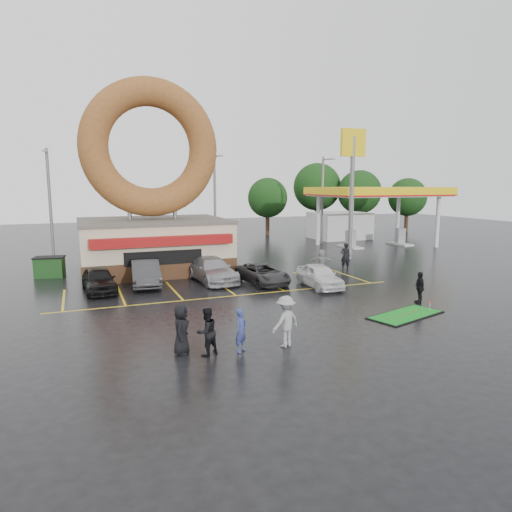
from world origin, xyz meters
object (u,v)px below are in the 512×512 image
object	(u,v)px
shell_sign	(352,169)
car_silver	(212,270)
car_dgrey	(146,273)
putting_green	(406,315)
car_white	(320,276)
person_cameraman	(420,288)
donut_shop	(152,209)
person_blue	(241,330)
dumpster	(50,267)
gas_station	(360,208)
streetlight_right	(323,198)
car_grey	(263,274)
car_black	(99,280)
streetlight_left	(50,202)
streetlight_mid	(215,200)

from	to	relation	value
shell_sign	car_silver	world-z (taller)	shell_sign
car_dgrey	putting_green	world-z (taller)	car_dgrey
car_white	person_cameraman	xyz separation A→B (m)	(3.02, -5.22, 0.13)
donut_shop	car_dgrey	bearing A→B (deg)	-104.92
person_blue	dumpster	bearing A→B (deg)	73.76
car_silver	gas_station	bearing A→B (deg)	28.98
person_blue	streetlight_right	bearing A→B (deg)	16.56
gas_station	putting_green	xyz separation A→B (m)	(-13.78, -24.21, -3.67)
car_grey	person_cameraman	world-z (taller)	person_cameraman
car_grey	dumpster	xyz separation A→B (m)	(-12.56, 7.15, 0.02)
gas_station	car_black	distance (m)	30.53
shell_sign	car_dgrey	bearing A→B (deg)	-167.00
car_white	streetlight_right	bearing A→B (deg)	63.30
streetlight_left	shell_sign	bearing A→B (deg)	-18.99
car_grey	streetlight_left	bearing A→B (deg)	126.16
shell_sign	car_silver	bearing A→B (deg)	-161.43
dumpster	putting_green	distance (m)	22.93
streetlight_mid	car_black	size ratio (longest dim) A/B	2.13
car_dgrey	person_cameraman	world-z (taller)	person_cameraman
shell_sign	putting_green	bearing A→B (deg)	-113.93
streetlight_mid	dumpster	size ratio (longest dim) A/B	5.00
car_dgrey	putting_green	xyz separation A→B (m)	(10.55, -11.27, -0.75)
car_white	person_cameraman	world-z (taller)	person_cameraman
car_silver	car_grey	size ratio (longest dim) A/B	1.17
streetlight_right	dumpster	bearing A→B (deg)	-160.97
car_black	person_blue	world-z (taller)	person_blue
donut_shop	shell_sign	size ratio (longest dim) A/B	1.27
person_cameraman	dumpster	world-z (taller)	person_cameraman
shell_sign	streetlight_left	distance (m)	24.46
car_black	putting_green	bearing A→B (deg)	-41.89
car_grey	person_blue	world-z (taller)	person_blue
person_blue	car_dgrey	bearing A→B (deg)	58.85
streetlight_left	car_grey	distance (m)	19.36
donut_shop	streetlight_left	size ratio (longest dim) A/B	1.50
shell_sign	car_black	distance (m)	21.71
shell_sign	putting_green	size ratio (longest dim) A/B	2.48
car_black	streetlight_right	bearing A→B (deg)	28.77
donut_shop	car_silver	world-z (taller)	donut_shop
car_dgrey	car_silver	bearing A→B (deg)	-1.11
shell_sign	person_blue	distance (m)	23.91
donut_shop	car_white	bearing A→B (deg)	-48.27
donut_shop	gas_station	bearing A→B (deg)	19.11
car_black	car_white	size ratio (longest dim) A/B	1.02
streetlight_right	car_grey	world-z (taller)	streetlight_right
streetlight_mid	person_cameraman	bearing A→B (deg)	-78.96
streetlight_left	streetlight_right	size ratio (longest dim) A/B	1.00
streetlight_left	car_grey	world-z (taller)	streetlight_left
gas_station	streetlight_right	distance (m)	4.26
gas_station	person_cameraman	distance (m)	25.55
streetlight_right	car_silver	size ratio (longest dim) A/B	1.71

